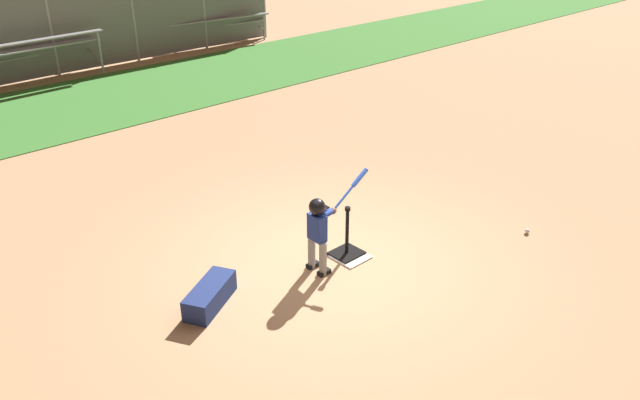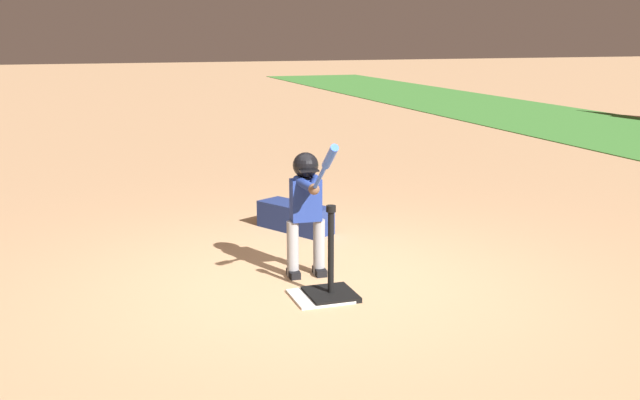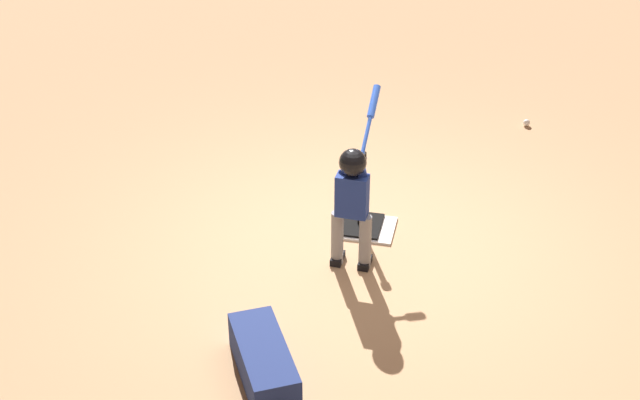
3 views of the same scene
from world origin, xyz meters
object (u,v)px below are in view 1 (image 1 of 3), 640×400
Objects in this scene: baseball at (527,231)px; bleachers_right_center at (30,55)px; batting_tee at (347,248)px; batter_child at (320,225)px; bleachers_far_left at (209,28)px; equipment_bag at (210,295)px.

bleachers_right_center reaches higher than baseball.
batting_tee is 10.06× the size of baseball.
batter_child reaches higher than baseball.
baseball is 0.02× the size of bleachers_right_center.
baseball is at bearing -25.27° from batter_child.
batter_child reaches higher than batting_tee.
baseball is 0.02× the size of bleachers_far_left.
equipment_bag is (-2.36, -11.87, -0.46)m from bleachers_right_center.
bleachers_right_center is 5.95m from bleachers_far_left.
batting_tee is 0.89× the size of equipment_bag.
bleachers_right_center reaches higher than equipment_bag.
batting_tee is at bearing 149.48° from baseball.
equipment_bag is at bearing -124.10° from bleachers_far_left.
bleachers_far_left is (3.88, 13.96, 0.40)m from baseball.
batter_child reaches higher than bleachers_right_center.
bleachers_right_center is 3.90× the size of equipment_bag.
baseball is at bearing -105.54° from bleachers_far_left.
bleachers_right_center is at bearing 98.59° from baseball.
equipment_bag is at bearing 158.77° from baseball.
bleachers_far_left reaches higher than batting_tee.
bleachers_far_left is (6.25, 12.57, 0.32)m from batting_tee.
batter_child is at bearing 154.73° from baseball.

